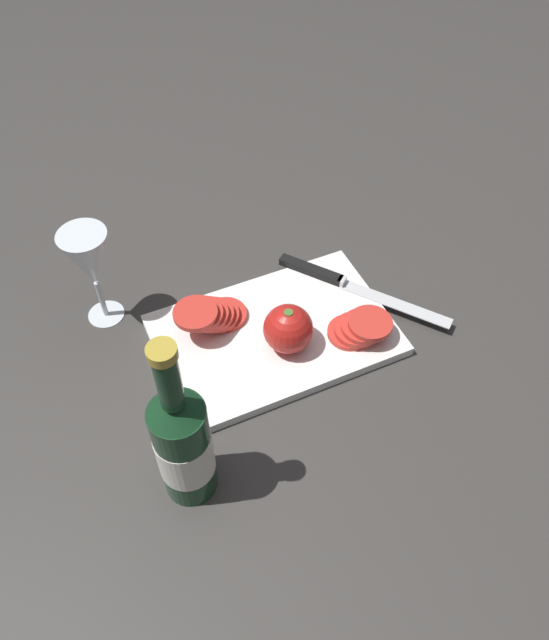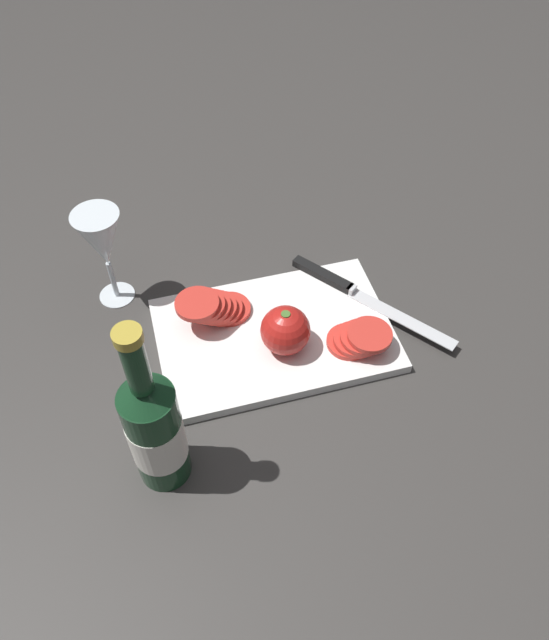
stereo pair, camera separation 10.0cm
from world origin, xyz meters
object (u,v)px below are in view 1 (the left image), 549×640
tomato_slice_stack_near (210,314)px  wine_glass (90,262)px  tomato_slice_stack_far (360,328)px  wine_bottle (183,445)px  whole_tomato (288,329)px  knife (331,278)px

tomato_slice_stack_near → wine_glass: bearing=144.1°
tomato_slice_stack_far → wine_bottle: bearing=-159.7°
whole_tomato → knife: size_ratio=0.31×
knife → tomato_slice_stack_near: 0.23m
wine_bottle → knife: (0.35, 0.25, -0.09)m
wine_glass → knife: 0.41m
wine_bottle → tomato_slice_stack_near: size_ratio=2.56×
wine_glass → tomato_slice_stack_near: size_ratio=1.52×
wine_glass → tomato_slice_stack_far: 0.44m
whole_tomato → tomato_slice_stack_far: size_ratio=0.82×
wine_glass → knife: (0.38, -0.10, -0.10)m
tomato_slice_stack_far → whole_tomato: bearing=165.1°
wine_glass → tomato_slice_stack_near: bearing=-35.9°
wine_bottle → whole_tomato: bearing=34.9°
whole_tomato → tomato_slice_stack_near: size_ratio=0.66×
knife → tomato_slice_stack_far: tomato_slice_stack_far is taller
tomato_slice_stack_near → tomato_slice_stack_far: bearing=-29.2°
whole_tomato → knife: whole_tomato is taller
whole_tomato → tomato_slice_stack_near: whole_tomato is taller
wine_bottle → wine_glass: (-0.03, 0.35, 0.02)m
whole_tomato → tomato_slice_stack_near: 0.13m
knife → wine_bottle: bearing=-92.2°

